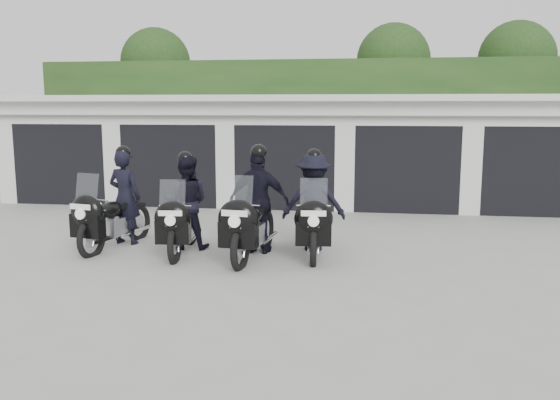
# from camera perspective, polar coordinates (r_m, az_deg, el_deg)

# --- Properties ---
(ground) EXTENTS (80.00, 80.00, 0.00)m
(ground) POSITION_cam_1_polar(r_m,az_deg,el_deg) (10.18, -3.96, -6.31)
(ground) COLOR gray
(ground) RESTS_ON ground
(garage_block) EXTENTS (16.40, 6.80, 2.96)m
(garage_block) POSITION_cam_1_polar(r_m,az_deg,el_deg) (17.81, 1.59, 5.00)
(garage_block) COLOR silver
(garage_block) RESTS_ON ground
(background_vegetation) EXTENTS (20.00, 3.90, 5.80)m
(background_vegetation) POSITION_cam_1_polar(r_m,az_deg,el_deg) (22.56, 4.07, 9.27)
(background_vegetation) COLOR #193613
(background_vegetation) RESTS_ON ground
(police_bike_a) EXTENTS (0.96, 2.26, 1.99)m
(police_bike_a) POSITION_cam_1_polar(r_m,az_deg,el_deg) (11.74, -15.55, -0.60)
(police_bike_a) COLOR black
(police_bike_a) RESTS_ON ground
(police_bike_b) EXTENTS (0.92, 2.20, 1.91)m
(police_bike_b) POSITION_cam_1_polar(r_m,az_deg,el_deg) (11.16, -9.20, -0.79)
(police_bike_b) COLOR black
(police_bike_b) RESTS_ON ground
(police_bike_c) EXTENTS (1.19, 2.38, 2.07)m
(police_bike_c) POSITION_cam_1_polar(r_m,az_deg,el_deg) (10.67, -2.34, -0.75)
(police_bike_c) COLOR black
(police_bike_c) RESTS_ON ground
(police_bike_d) EXTENTS (1.23, 2.26, 1.97)m
(police_bike_d) POSITION_cam_1_polar(r_m,az_deg,el_deg) (10.92, 3.25, -0.73)
(police_bike_d) COLOR black
(police_bike_d) RESTS_ON ground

